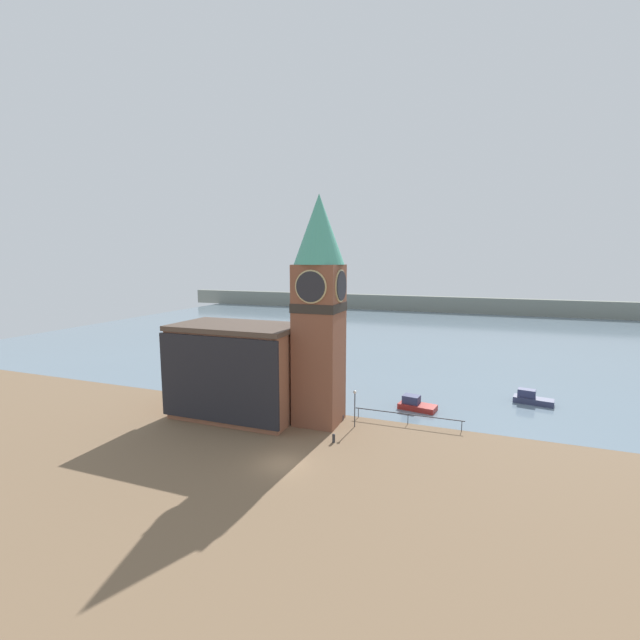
% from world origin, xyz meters
% --- Properties ---
extents(ground_plane, '(160.00, 160.00, 0.00)m').
position_xyz_m(ground_plane, '(0.00, 0.00, 0.00)').
color(ground_plane, brown).
extents(water, '(160.00, 120.00, 0.00)m').
position_xyz_m(water, '(0.00, 72.54, -0.00)').
color(water, slate).
rests_on(water, ground_plane).
extents(far_shoreline, '(180.00, 3.00, 5.00)m').
position_xyz_m(far_shoreline, '(0.00, 112.54, 2.50)').
color(far_shoreline, gray).
rests_on(far_shoreline, water).
extents(pier_railing, '(11.07, 0.08, 1.09)m').
position_xyz_m(pier_railing, '(8.28, 12.29, 0.96)').
color(pier_railing, '#232328').
rests_on(pier_railing, ground_plane).
extents(clock_tower, '(5.04, 5.04, 23.03)m').
position_xyz_m(clock_tower, '(-0.43, 9.70, 12.23)').
color(clock_tower, brown).
rests_on(clock_tower, ground_plane).
extents(pier_building, '(13.46, 7.80, 9.93)m').
position_xyz_m(pier_building, '(-9.37, 8.46, 4.98)').
color(pier_building, '#935B42').
rests_on(pier_building, ground_plane).
extents(boat_near, '(4.36, 2.66, 1.52)m').
position_xyz_m(boat_near, '(8.38, 17.08, 0.55)').
color(boat_near, maroon).
rests_on(boat_near, water).
extents(boat_far, '(4.50, 2.37, 1.60)m').
position_xyz_m(boat_far, '(20.82, 23.87, 0.58)').
color(boat_far, '#333856').
rests_on(boat_far, water).
extents(mooring_bollard_near, '(0.28, 0.28, 0.83)m').
position_xyz_m(mooring_bollard_near, '(2.58, 5.47, 0.45)').
color(mooring_bollard_near, '#2D2D33').
rests_on(mooring_bollard_near, ground_plane).
extents(mooring_bollard_far, '(0.26, 0.26, 0.61)m').
position_xyz_m(mooring_bollard_far, '(1.70, 10.98, 0.33)').
color(mooring_bollard_far, '#2D2D33').
rests_on(mooring_bollard_far, ground_plane).
extents(lamp_post, '(0.32, 0.32, 3.78)m').
position_xyz_m(lamp_post, '(3.37, 9.70, 2.66)').
color(lamp_post, '#2D2D33').
rests_on(lamp_post, ground_plane).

